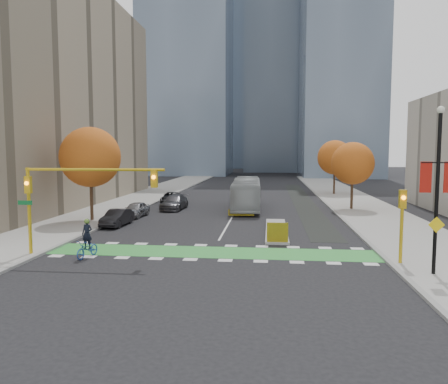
% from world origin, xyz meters
% --- Properties ---
extents(ground, '(300.00, 300.00, 0.00)m').
position_xyz_m(ground, '(0.00, 0.00, 0.00)').
color(ground, black).
rests_on(ground, ground).
extents(sidewalk_west, '(7.00, 120.00, 0.15)m').
position_xyz_m(sidewalk_west, '(-13.50, 20.00, 0.07)').
color(sidewalk_west, gray).
rests_on(sidewalk_west, ground).
extents(sidewalk_east, '(7.00, 120.00, 0.15)m').
position_xyz_m(sidewalk_east, '(13.50, 20.00, 0.07)').
color(sidewalk_east, gray).
rests_on(sidewalk_east, ground).
extents(curb_west, '(0.30, 120.00, 0.16)m').
position_xyz_m(curb_west, '(-10.00, 20.00, 0.07)').
color(curb_west, gray).
rests_on(curb_west, ground).
extents(curb_east, '(0.30, 120.00, 0.16)m').
position_xyz_m(curb_east, '(10.00, 20.00, 0.07)').
color(curb_east, gray).
rests_on(curb_east, ground).
extents(bike_crossing, '(20.00, 3.00, 0.01)m').
position_xyz_m(bike_crossing, '(0.00, 1.50, 0.01)').
color(bike_crossing, green).
rests_on(bike_crossing, ground).
extents(centre_line, '(0.15, 70.00, 0.01)m').
position_xyz_m(centre_line, '(0.00, 40.00, 0.01)').
color(centre_line, silver).
rests_on(centre_line, ground).
extents(bike_lane_paint, '(2.50, 50.00, 0.01)m').
position_xyz_m(bike_lane_paint, '(7.50, 30.00, 0.01)').
color(bike_lane_paint, black).
rests_on(bike_lane_paint, ground).
extents(median_island, '(1.60, 10.00, 0.16)m').
position_xyz_m(median_island, '(4.00, 9.00, 0.08)').
color(median_island, gray).
rests_on(median_island, ground).
extents(hazard_board, '(1.40, 0.12, 1.30)m').
position_xyz_m(hazard_board, '(4.00, 4.20, 0.80)').
color(hazard_board, yellow).
rests_on(hazard_board, median_island).
extents(building_west, '(16.00, 44.00, 25.00)m').
position_xyz_m(building_west, '(-24.00, 22.00, 12.50)').
color(building_west, gray).
rests_on(building_west, ground).
extents(tower_nw, '(22.00, 22.00, 70.00)m').
position_xyz_m(tower_nw, '(-18.00, 90.00, 35.00)').
color(tower_nw, '#47566B').
rests_on(tower_nw, ground).
extents(tower_nc, '(20.00, 20.00, 90.00)m').
position_xyz_m(tower_nc, '(6.00, 110.00, 45.00)').
color(tower_nc, '#47566B').
rests_on(tower_nc, ground).
extents(tower_ne, '(18.00, 24.00, 60.00)m').
position_xyz_m(tower_ne, '(20.00, 85.00, 30.00)').
color(tower_ne, '#47566B').
rests_on(tower_ne, ground).
extents(tower_far, '(26.00, 26.00, 80.00)m').
position_xyz_m(tower_far, '(-4.00, 140.00, 40.00)').
color(tower_far, '#47566B').
rests_on(tower_far, ground).
extents(tree_west, '(5.20, 5.20, 8.22)m').
position_xyz_m(tree_west, '(-12.00, 12.00, 5.62)').
color(tree_west, '#332114').
rests_on(tree_west, ground).
extents(tree_east_near, '(4.40, 4.40, 7.08)m').
position_xyz_m(tree_east_near, '(12.00, 22.00, 4.86)').
color(tree_east_near, '#332114').
rests_on(tree_east_near, ground).
extents(tree_east_far, '(4.80, 4.80, 7.65)m').
position_xyz_m(tree_east_far, '(12.50, 38.00, 5.24)').
color(tree_east_far, '#332114').
rests_on(tree_east_far, ground).
extents(traffic_signal_west, '(8.53, 0.56, 5.20)m').
position_xyz_m(traffic_signal_west, '(-7.93, -0.51, 4.03)').
color(traffic_signal_west, '#BF9914').
rests_on(traffic_signal_west, ground).
extents(traffic_signal_east, '(0.35, 0.43, 4.10)m').
position_xyz_m(traffic_signal_east, '(10.50, -0.51, 2.73)').
color(traffic_signal_east, '#BF9914').
rests_on(traffic_signal_east, ground).
extents(banner_lamppost, '(1.65, 0.36, 8.28)m').
position_xyz_m(banner_lamppost, '(11.50, -2.50, 4.61)').
color(banner_lamppost, black).
rests_on(banner_lamppost, ground).
extents(cyclist, '(1.05, 2.07, 2.28)m').
position_xyz_m(cyclist, '(-7.00, -0.56, 0.76)').
color(cyclist, '#2245A0').
rests_on(cyclist, ground).
extents(bus, '(3.18, 12.08, 3.34)m').
position_xyz_m(bus, '(1.04, 21.45, 1.67)').
color(bus, '#A4AAAC').
rests_on(bus, ground).
extents(parked_car_a, '(1.94, 4.20, 1.39)m').
position_xyz_m(parked_car_a, '(-9.00, 14.97, 0.70)').
color(parked_car_a, gray).
rests_on(parked_car_a, ground).
extents(parked_car_b, '(1.69, 4.22, 1.37)m').
position_xyz_m(parked_car_b, '(-9.00, 9.97, 0.68)').
color(parked_car_b, black).
rests_on(parked_car_b, ground).
extents(parked_car_c, '(2.39, 5.28, 1.50)m').
position_xyz_m(parked_car_c, '(-6.50, 20.39, 0.75)').
color(parked_car_c, '#444348').
rests_on(parked_car_c, ground).
extents(parked_car_d, '(2.77, 5.08, 1.35)m').
position_xyz_m(parked_car_d, '(-7.94, 25.39, 0.67)').
color(parked_car_d, black).
rests_on(parked_car_d, ground).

